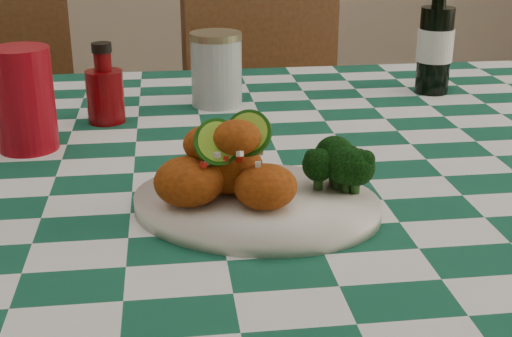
{
  "coord_description": "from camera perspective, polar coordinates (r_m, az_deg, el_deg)",
  "views": [
    {
      "loc": [
        -0.05,
        -0.97,
        1.14
      ],
      "look_at": [
        0.05,
        -0.21,
        0.84
      ],
      "focal_mm": 50.0,
      "sensor_mm": 36.0,
      "label": 1
    }
  ],
  "objects": [
    {
      "name": "plate",
      "position": [
        0.84,
        -0.0,
        -2.92
      ],
      "size": [
        0.36,
        0.32,
        0.02
      ],
      "primitive_type": null,
      "rotation": [
        0.0,
        0.0,
        -0.36
      ],
      "color": "white",
      "rests_on": "dining_table"
    },
    {
      "name": "fried_chicken_pile",
      "position": [
        0.82,
        -1.59,
        0.66
      ],
      "size": [
        0.15,
        0.11,
        0.1
      ],
      "primitive_type": null,
      "color": "#AA4410",
      "rests_on": "plate"
    },
    {
      "name": "broccoli_side",
      "position": [
        0.85,
        6.32,
        0.06
      ],
      "size": [
        0.08,
        0.08,
        0.06
      ],
      "primitive_type": null,
      "color": "black",
      "rests_on": "plate"
    },
    {
      "name": "red_tumbler",
      "position": [
        1.08,
        -18.06,
        5.28
      ],
      "size": [
        0.1,
        0.1,
        0.15
      ],
      "primitive_type": "cylinder",
      "rotation": [
        0.0,
        0.0,
        0.19
      ],
      "color": "maroon",
      "rests_on": "dining_table"
    },
    {
      "name": "ketchup_bottle",
      "position": [
        1.18,
        -12.05,
        6.7
      ],
      "size": [
        0.07,
        0.07,
        0.13
      ],
      "primitive_type": null,
      "rotation": [
        0.0,
        0.0,
        -0.15
      ],
      "color": "#640508",
      "rests_on": "dining_table"
    },
    {
      "name": "mason_jar",
      "position": [
        1.26,
        -3.19,
        7.94
      ],
      "size": [
        0.09,
        0.09,
        0.13
      ],
      "primitive_type": null,
      "rotation": [
        0.0,
        0.0,
        -0.03
      ],
      "color": "#B2BCBA",
      "rests_on": "dining_table"
    },
    {
      "name": "beer_bottle",
      "position": [
        1.37,
        14.23,
        10.56
      ],
      "size": [
        0.07,
        0.07,
        0.23
      ],
      "primitive_type": null,
      "rotation": [
        0.0,
        0.0,
        0.08
      ],
      "color": "black",
      "rests_on": "dining_table"
    },
    {
      "name": "wooden_chair_right",
      "position": [
        1.88,
        2.77,
        1.04
      ],
      "size": [
        0.55,
        0.56,
        0.98
      ],
      "primitive_type": null,
      "rotation": [
        0.0,
        0.0,
        0.24
      ],
      "color": "#472814",
      "rests_on": "ground"
    }
  ]
}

